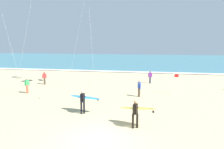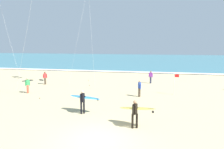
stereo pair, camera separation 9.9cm
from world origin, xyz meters
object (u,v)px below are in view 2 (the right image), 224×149
bystander_blue_top (139,88)px  bystander_green_top (28,85)px  surfer_trailing (136,110)px  lifeguard_flag (175,82)px  bystander_purple_top (151,77)px  surfer_lead (84,99)px  bystander_red_top (45,78)px

bystander_blue_top → bystander_green_top: size_ratio=1.00×
surfer_trailing → bystander_blue_top: (-0.35, 7.45, -0.24)m
lifeguard_flag → bystander_blue_top: bearing=-156.4°
surfer_trailing → bystander_purple_top: surfer_trailing is taller
surfer_lead → bystander_green_top: 8.96m
surfer_trailing → bystander_green_top: surfer_trailing is taller
surfer_trailing → bystander_red_top: surfer_trailing is taller
surfer_lead → surfer_trailing: bearing=-25.8°
bystander_purple_top → bystander_red_top: 13.15m
bystander_red_top → lifeguard_flag: lifeguard_flag is taller
bystander_green_top → bystander_blue_top: bearing=4.2°
bystander_purple_top → bystander_green_top: 14.46m
bystander_purple_top → bystander_green_top: bearing=-146.7°
bystander_blue_top → surfer_lead: bearing=-122.9°
bystander_purple_top → lifeguard_flag: bearing=-66.7°
surfer_trailing → bystander_blue_top: size_ratio=1.51×
lifeguard_flag → surfer_lead: bearing=-134.6°
lifeguard_flag → bystander_red_top: bearing=171.2°
bystander_purple_top → bystander_red_top: (-12.73, -3.31, 0.00)m
bystander_purple_top → lifeguard_flag: lifeguard_flag is taller
surfer_lead → bystander_red_top: size_ratio=1.58×
bystander_blue_top → lifeguard_flag: lifeguard_flag is taller
surfer_trailing → surfer_lead: bearing=154.2°
bystander_blue_top → bystander_green_top: same height
bystander_purple_top → bystander_blue_top: size_ratio=1.00×
bystander_green_top → lifeguard_flag: lifeguard_flag is taller
bystander_green_top → bystander_red_top: size_ratio=1.00×
surfer_lead → bystander_red_top: (-8.26, 9.35, -0.24)m
bystander_purple_top → bystander_blue_top: bearing=-97.0°
surfer_trailing → lifeguard_flag: 9.39m
surfer_lead → surfer_trailing: same height
surfer_lead → lifeguard_flag: bearing=45.4°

